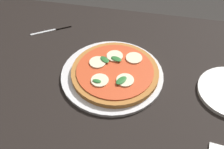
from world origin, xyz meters
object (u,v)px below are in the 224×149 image
at_px(pizza, 115,71).
at_px(knife, 57,29).
at_px(serving_tray, 112,75).
at_px(dining_table, 117,93).

height_order(pizza, knife, pizza).
bearing_deg(pizza, serving_tray, 32.69).
relative_size(dining_table, serving_tray, 3.64).
xyz_separation_m(serving_tray, pizza, (-0.01, -0.01, 0.02)).
relative_size(dining_table, pizza, 4.28).
height_order(dining_table, knife, knife).
bearing_deg(serving_tray, dining_table, -170.91).
height_order(dining_table, pizza, pizza).
xyz_separation_m(pizza, knife, (0.30, -0.22, -0.02)).
xyz_separation_m(serving_tray, knife, (0.29, -0.23, -0.00)).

